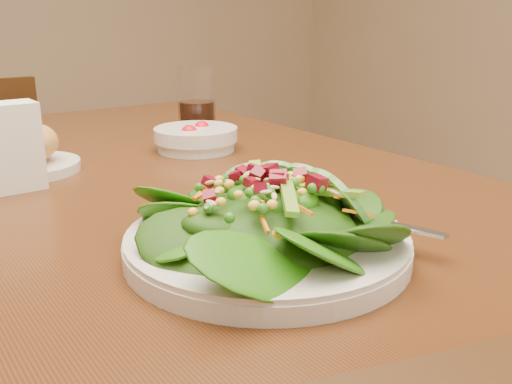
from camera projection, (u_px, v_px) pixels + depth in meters
dining_table at (146, 239)px, 0.92m from camera, size 0.90×1.40×0.75m
salad_plate at (275, 224)px, 0.61m from camera, size 0.30×0.30×0.09m
bread_plate at (27, 152)px, 0.92m from camera, size 0.16×0.16×0.08m
tomato_bowl at (196, 138)px, 1.07m from camera, size 0.16×0.16×0.05m
drinking_glass at (197, 106)px, 1.20m from camera, size 0.08×0.08×0.14m
napkin_holder at (4, 145)px, 0.81m from camera, size 0.10×0.06×0.13m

